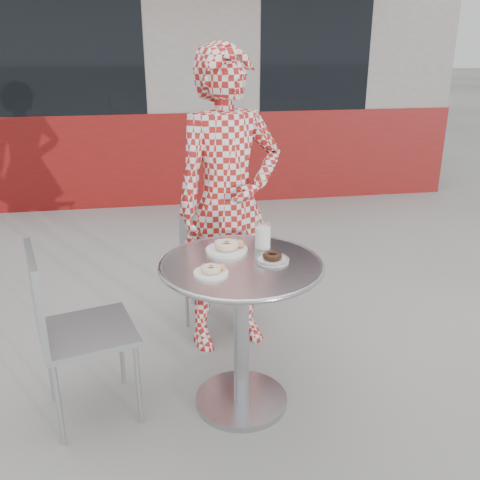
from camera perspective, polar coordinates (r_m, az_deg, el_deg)
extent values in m
plane|color=#A4A29C|center=(2.82, 0.68, -17.41)|extent=(60.00, 60.00, 0.00)
cube|color=gray|center=(7.79, -7.10, 18.79)|extent=(6.00, 4.00, 3.00)
cube|color=maroon|center=(6.00, -5.69, 8.68)|extent=(6.02, 0.20, 1.00)
cube|color=black|center=(5.84, -18.60, 19.32)|extent=(1.60, 0.04, 1.40)
cube|color=black|center=(6.06, 8.11, 20.14)|extent=(1.20, 0.04, 1.40)
cylinder|color=silver|center=(2.84, 0.13, -16.65)|extent=(0.47, 0.47, 0.03)
cylinder|color=silver|center=(2.63, 0.14, -10.22)|extent=(0.07, 0.07, 0.74)
cylinder|color=silver|center=(2.46, 0.15, -2.68)|extent=(0.74, 0.74, 0.02)
torus|color=silver|center=(2.46, 0.15, -2.68)|extent=(0.77, 0.77, 0.03)
cube|color=#A9ACB1|center=(3.46, -2.86, -2.10)|extent=(0.44, 0.44, 0.03)
cube|color=#A9ACB1|center=(3.22, -3.15, -0.04)|extent=(0.37, 0.10, 0.37)
cube|color=#A9ACB1|center=(2.64, -15.92, -9.43)|extent=(0.51, 0.51, 0.03)
cube|color=#A9ACB1|center=(2.53, -20.88, -5.74)|extent=(0.14, 0.41, 0.42)
imported|color=#A21B18|center=(3.01, -1.24, 3.81)|extent=(0.71, 0.56, 1.73)
cylinder|color=white|center=(2.59, -1.43, -1.08)|extent=(0.20, 0.20, 0.01)
torus|color=tan|center=(2.58, -1.44, -0.54)|extent=(0.12, 0.12, 0.04)
sphere|color=#B77A3F|center=(2.59, -0.01, -0.39)|extent=(0.04, 0.04, 0.04)
cylinder|color=white|center=(2.34, -3.12, -3.52)|extent=(0.15, 0.15, 0.01)
torus|color=tan|center=(2.34, -3.13, -3.08)|extent=(0.09, 0.09, 0.03)
sphere|color=#B77A3F|center=(2.35, -1.97, -2.90)|extent=(0.03, 0.03, 0.03)
cylinder|color=white|center=(2.48, 3.46, -2.13)|extent=(0.15, 0.15, 0.01)
torus|color=black|center=(2.47, 3.47, -1.69)|extent=(0.09, 0.09, 0.03)
torus|color=black|center=(2.48, 3.46, -2.05)|extent=(0.16, 0.16, 0.01)
cylinder|color=white|center=(2.61, 2.44, 0.25)|extent=(0.07, 0.07, 0.11)
cylinder|color=white|center=(2.61, 2.44, 0.47)|extent=(0.08, 0.08, 0.13)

